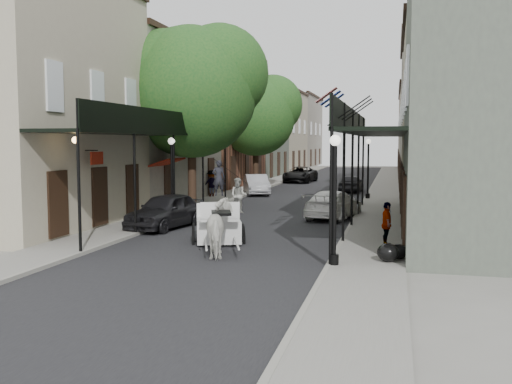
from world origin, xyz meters
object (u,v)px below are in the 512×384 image
Objects in this scene: car_left_mid at (257,185)px; pedestrian_sidewalk_right at (387,224)px; car_right_far at (351,183)px; tree_near at (200,87)px; carriage at (218,209)px; car_right_near at (333,204)px; car_left_far at (300,175)px; pedestrian_sidewalk_left at (211,183)px; pedestrian_walking at (239,195)px; lamppost_right_far at (368,167)px; horse at (221,228)px; tree_far at (261,113)px; car_left_near at (166,211)px; lamppost_left at (172,177)px; lamppost_right_near at (335,198)px.

pedestrian_sidewalk_right is at bearing -84.26° from car_left_mid.
car_right_far is (6.21, 3.52, -0.05)m from car_left_mid.
tree_near is 3.18× the size of carriage.
car_right_far is at bearing -78.26° from car_right_near.
carriage is 0.59× the size of car_left_far.
pedestrian_sidewalk_left is 0.37× the size of car_right_near.
carriage is at bearing -82.50° from pedestrian_walking.
lamppost_right_far reaches higher than horse.
pedestrian_sidewalk_left is at bearing 40.57° from car_right_far.
lamppost_right_far is at bearing -36.51° from tree_far.
car_left_near is 1.03× the size of car_left_mid.
car_left_near is 8.17m from car_right_near.
pedestrian_walking is (2.20, -0.44, -5.58)m from tree_near.
tree_far is at bearing -135.97° from pedestrian_sidewalk_left.
tree_near is at bearing 37.95° from pedestrian_sidewalk_right.
pedestrian_walking is 1.07× the size of pedestrian_sidewalk_left.
car_left_mid is (-1.56, 10.27, -0.21)m from pedestrian_walking.
pedestrian_sidewalk_right is 0.29× the size of car_left_far.
tree_near reaches higher than lamppost_left.
tree_near is at bearing 93.24° from carriage.
car_right_near is (2.49, 10.00, -0.24)m from horse.
car_left_far is at bearing 97.92° from car_left_near.
lamppost_right_near reaches higher than car_right_near.
pedestrian_walking is at bearing 117.46° from lamppost_right_near.
carriage is at bearing 76.87° from pedestrian_sidewalk_right.
lamppost_right_far is 2.05× the size of pedestrian_walking.
horse is 18.90m from pedestrian_sidewalk_left.
pedestrian_walking is 14.55m from car_right_far.
lamppost_right_near reaches higher than car_left_mid.
lamppost_right_far reaches higher than car_left_near.
tree_far is at bearing 101.76° from car_left_near.
pedestrian_sidewalk_right reaches higher than car_left_near.
car_right_far is (6.74, 17.53, -1.40)m from lamppost_left.
pedestrian_sidewalk_right is (5.10, 2.27, -0.03)m from horse.
lamppost_right_near is at bearing -90.93° from car_left_mid.
horse is 1.27× the size of pedestrian_sidewalk_left.
car_right_near is at bearing 9.10° from pedestrian_sidewalk_right.
lamppost_left is 4.44m from pedestrian_walking.
pedestrian_sidewalk_left is at bearing 98.91° from lamppost_left.
tree_near reaches higher than carriage.
pedestrian_sidewalk_right is 0.33× the size of car_right_near.
horse is at bearing -80.51° from car_left_far.
tree_near is 1.88× the size of car_left_far.
carriage is (3.56, -4.35, -0.87)m from lamppost_left.
lamppost_right_near is 3.75m from pedestrian_sidewalk_right.
pedestrian_sidewalk_left is at bearing -145.41° from car_left_mid.
pedestrian_sidewalk_left is (-6.22, 17.84, 0.06)m from horse.
tree_far is at bearing 90.46° from lamppost_left.
pedestrian_sidewalk_right is (7.52, -8.47, -0.03)m from pedestrian_walking.
horse reaches higher than car_left_far.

